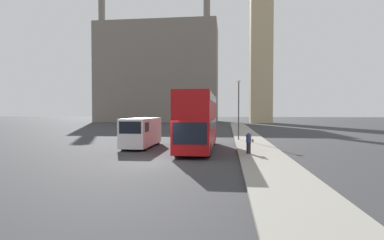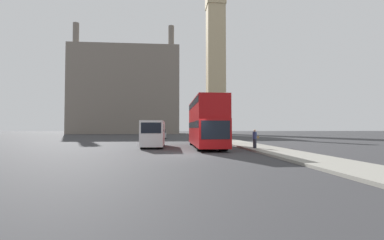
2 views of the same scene
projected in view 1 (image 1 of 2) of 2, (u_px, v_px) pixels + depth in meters
The scene contains 9 objects.
ground_plane at pixel (155, 163), 17.71m from camera, with size 300.00×300.00×0.00m, color #333335.
sidewalk_strip at pixel (269, 164), 16.94m from camera, with size 3.17×120.00×0.15m.
clock_tower at pixel (261, 0), 78.89m from camera, with size 6.08×6.25×63.16m.
building_block_distant at pixel (159, 74), 89.18m from camera, with size 34.83×15.13×34.67m.
red_double_decker_bus at pixel (198, 119), 23.66m from camera, with size 2.47×10.62×4.44m.
white_van at pixel (141, 132), 25.32m from camera, with size 2.03×6.20×2.48m.
pedestrian at pixel (249, 142), 20.53m from camera, with size 0.51×0.35×1.56m.
street_lamp at pixel (239, 101), 30.65m from camera, with size 0.36×0.36×6.15m.
parked_sedan at pixel (180, 127), 45.93m from camera, with size 1.70×4.68×1.60m.
Camera 1 is at (4.25, -17.25, 3.05)m, focal length 28.00 mm.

